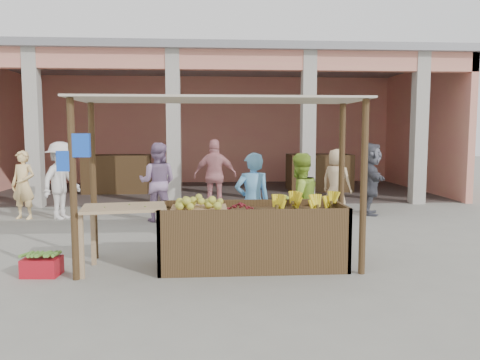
{
  "coord_description": "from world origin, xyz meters",
  "views": [
    {
      "loc": [
        -0.12,
        -6.52,
        1.91
      ],
      "look_at": [
        0.41,
        1.2,
        1.12
      ],
      "focal_mm": 35.0,
      "sensor_mm": 36.0,
      "label": 1
    }
  ],
  "objects": [
    {
      "name": "shopper_b",
      "position": [
        0.05,
        4.73,
        0.94
      ],
      "size": [
        1.12,
        0.63,
        1.87
      ],
      "primitive_type": "imported",
      "rotation": [
        0.0,
        0.0,
        3.1
      ],
      "color": "#CE8285",
      "rests_on": "ground"
    },
    {
      "name": "berry_heap",
      "position": [
        0.32,
        -0.04,
        0.87
      ],
      "size": [
        0.44,
        0.36,
        0.14
      ],
      "primitive_type": "ellipsoid",
      "color": "maroon",
      "rests_on": "fruit_stall"
    },
    {
      "name": "shopper_f",
      "position": [
        -1.21,
        3.57,
        0.93
      ],
      "size": [
        0.97,
        0.64,
        1.85
      ],
      "primitive_type": "imported",
      "rotation": [
        0.0,
        0.0,
        3.01
      ],
      "color": "#94759E",
      "rests_on": "ground"
    },
    {
      "name": "motorcycle",
      "position": [
        1.21,
        2.41,
        0.44
      ],
      "size": [
        0.63,
        1.71,
        0.88
      ],
      "primitive_type": "imported",
      "rotation": [
        0.0,
        0.0,
        1.54
      ],
      "color": "#A7280B",
      "rests_on": "ground"
    },
    {
      "name": "produce_sacks",
      "position": [
        2.77,
        5.46,
        0.31
      ],
      "size": [
        1.01,
        0.75,
        0.61
      ],
      "color": "maroon",
      "rests_on": "ground"
    },
    {
      "name": "papaya_pile",
      "position": [
        -1.28,
        -0.09,
        1.0
      ],
      "size": [
        0.69,
        0.39,
        0.2
      ],
      "primitive_type": null,
      "color": "#48862C",
      "rests_on": "side_table"
    },
    {
      "name": "vendor_green",
      "position": [
        1.37,
        1.01,
        0.83
      ],
      "size": [
        0.92,
        0.76,
        1.66
      ],
      "primitive_type": "imported",
      "rotation": [
        0.0,
        0.0,
        3.58
      ],
      "color": "#A3CD3C",
      "rests_on": "ground"
    },
    {
      "name": "shopper_e",
      "position": [
        -4.2,
        4.03,
        0.79
      ],
      "size": [
        0.69,
        0.59,
        1.58
      ],
      "primitive_type": "imported",
      "rotation": [
        0.0,
        0.0,
        -0.27
      ],
      "color": "#F6CD82",
      "rests_on": "ground"
    },
    {
      "name": "shopper_a",
      "position": [
        -3.35,
        3.96,
        0.92
      ],
      "size": [
        1.0,
        1.32,
        1.85
      ],
      "primitive_type": "imported",
      "rotation": [
        0.0,
        0.0,
        1.18
      ],
      "color": "silver",
      "rests_on": "ground"
    },
    {
      "name": "stall_awning",
      "position": [
        -0.01,
        0.06,
        1.98
      ],
      "size": [
        4.09,
        1.35,
        2.39
      ],
      "color": "#513820",
      "rests_on": "ground"
    },
    {
      "name": "side_table",
      "position": [
        -1.28,
        -0.09,
        0.76
      ],
      "size": [
        1.21,
        0.9,
        0.9
      ],
      "rotation": [
        0.0,
        0.0,
        0.14
      ],
      "color": "tan",
      "rests_on": "ground"
    },
    {
      "name": "plantain_bundle",
      "position": [
        -2.36,
        -0.24,
        0.28
      ],
      "size": [
        0.38,
        0.26,
        0.08
      ],
      "primitive_type": null,
      "color": "#578D33",
      "rests_on": "red_crate"
    },
    {
      "name": "shopper_d",
      "position": [
        3.66,
        4.08,
        0.88
      ],
      "size": [
        1.07,
        1.75,
        1.77
      ],
      "primitive_type": "imported",
      "rotation": [
        0.0,
        0.0,
        1.31
      ],
      "color": "#474752",
      "rests_on": "ground"
    },
    {
      "name": "melon_tray",
      "position": [
        -0.26,
        0.01,
        0.9
      ],
      "size": [
        0.78,
        0.68,
        0.21
      ],
      "color": "tan",
      "rests_on": "fruit_stall"
    },
    {
      "name": "fruit_stall",
      "position": [
        0.5,
        0.0,
        0.4
      ],
      "size": [
        2.6,
        0.95,
        0.8
      ],
      "primitive_type": "cube",
      "color": "#513820",
      "rests_on": "ground"
    },
    {
      "name": "ground",
      "position": [
        0.0,
        0.0,
        0.0
      ],
      "size": [
        60.0,
        60.0,
        0.0
      ],
      "primitive_type": "plane",
      "color": "gray",
      "rests_on": "ground"
    },
    {
      "name": "shopper_c",
      "position": [
        2.94,
        4.41,
        0.85
      ],
      "size": [
        0.96,
        0.95,
        1.69
      ],
      "primitive_type": "imported",
      "rotation": [
        0.0,
        0.0,
        2.38
      ],
      "color": "tan",
      "rests_on": "ground"
    },
    {
      "name": "vendor_blue",
      "position": [
        0.58,
        0.85,
        0.85
      ],
      "size": [
        0.71,
        0.57,
        1.7
      ],
      "primitive_type": "imported",
      "rotation": [
        0.0,
        0.0,
        3.32
      ],
      "color": "#5DA3DD",
      "rests_on": "ground"
    },
    {
      "name": "red_crate",
      "position": [
        -2.36,
        -0.24,
        0.12
      ],
      "size": [
        0.49,
        0.37,
        0.24
      ],
      "primitive_type": "cube",
      "rotation": [
        0.0,
        0.0,
        -0.08
      ],
      "color": "#B41320",
      "rests_on": "ground"
    },
    {
      "name": "banana_heap",
      "position": [
        1.22,
        0.03,
        0.89
      ],
      "size": [
        0.97,
        0.53,
        0.18
      ],
      "primitive_type": null,
      "color": "yellow",
      "rests_on": "fruit_stall"
    },
    {
      "name": "market_building",
      "position": [
        0.05,
        8.93,
        2.7
      ],
      "size": [
        14.4,
        6.4,
        4.2
      ],
      "color": "tan",
      "rests_on": "ground"
    }
  ]
}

